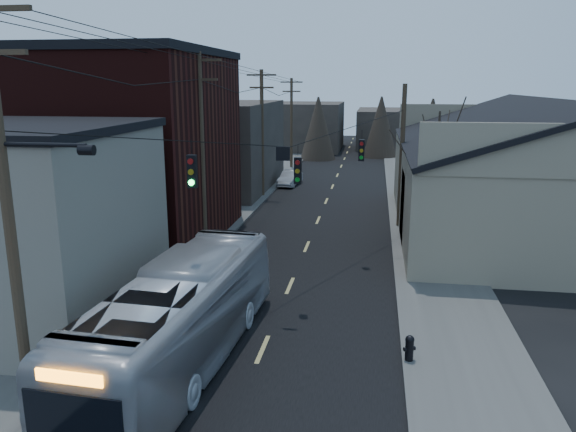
% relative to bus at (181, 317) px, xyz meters
% --- Properties ---
extents(road_surface, '(9.00, 110.00, 0.02)m').
position_rel_bus_xyz_m(road_surface, '(2.27, 23.36, -1.57)').
color(road_surface, black).
rests_on(road_surface, ground).
extents(sidewalk_left, '(4.00, 110.00, 0.12)m').
position_rel_bus_xyz_m(sidewalk_left, '(-4.23, 23.36, -1.52)').
color(sidewalk_left, '#474744').
rests_on(sidewalk_left, ground).
extents(sidewalk_right, '(4.00, 110.00, 0.12)m').
position_rel_bus_xyz_m(sidewalk_right, '(8.77, 23.36, -1.52)').
color(sidewalk_right, '#474744').
rests_on(sidewalk_right, ground).
extents(building_clapboard, '(8.00, 8.00, 7.00)m').
position_rel_bus_xyz_m(building_clapboard, '(-6.73, 2.36, 1.92)').
color(building_clapboard, slate).
rests_on(building_clapboard, ground).
extents(building_brick, '(10.00, 12.00, 10.00)m').
position_rel_bus_xyz_m(building_brick, '(-7.73, 13.36, 3.42)').
color(building_brick, black).
rests_on(building_brick, ground).
extents(building_left_far, '(9.00, 14.00, 7.00)m').
position_rel_bus_xyz_m(building_left_far, '(-7.23, 29.36, 1.92)').
color(building_left_far, '#312A27').
rests_on(building_left_far, ground).
extents(warehouse, '(16.16, 20.60, 7.73)m').
position_rel_bus_xyz_m(warehouse, '(15.27, 18.36, 1.11)').
color(warehouse, gray).
rests_on(warehouse, ground).
extents(building_far_left, '(10.00, 12.00, 6.00)m').
position_rel_bus_xyz_m(building_far_left, '(-3.73, 58.36, 1.42)').
color(building_far_left, '#312A27').
rests_on(building_far_left, ground).
extents(building_far_right, '(12.00, 14.00, 5.00)m').
position_rel_bus_xyz_m(building_far_right, '(9.27, 63.36, 0.92)').
color(building_far_right, '#312A27').
rests_on(building_far_right, ground).
extents(bare_tree, '(0.40, 0.40, 7.20)m').
position_rel_bus_xyz_m(bare_tree, '(8.77, 13.36, 2.02)').
color(bare_tree, black).
rests_on(bare_tree, ground).
extents(utility_lines, '(11.24, 45.28, 10.50)m').
position_rel_bus_xyz_m(utility_lines, '(-0.85, 17.50, 3.37)').
color(utility_lines, '#382B1E').
rests_on(utility_lines, ground).
extents(bus, '(3.42, 11.52, 3.17)m').
position_rel_bus_xyz_m(bus, '(0.00, 0.00, 0.00)').
color(bus, '#A5A9B1').
rests_on(bus, ground).
extents(parked_car, '(1.77, 3.91, 1.25)m').
position_rel_bus_xyz_m(parked_car, '(-1.35, 31.30, -0.96)').
color(parked_car, '#A5A6AC').
rests_on(parked_car, ground).
extents(fire_hydrant, '(0.40, 0.28, 0.83)m').
position_rel_bus_xyz_m(fire_hydrant, '(6.97, 1.14, -1.02)').
color(fire_hydrant, black).
rests_on(fire_hydrant, sidewalk_right).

